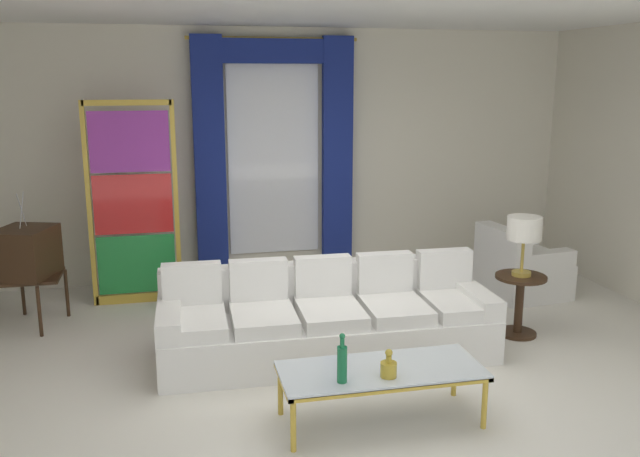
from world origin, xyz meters
name	(u,v)px	position (x,y,z in m)	size (l,w,h in m)	color
ground_plane	(346,373)	(0.00, 0.00, 0.00)	(16.00, 16.00, 0.00)	silver
wall_rear	(283,155)	(0.00, 3.06, 1.50)	(8.00, 0.12, 3.00)	silver
ceiling_slab	(325,6)	(0.00, 0.80, 3.02)	(8.00, 7.60, 0.04)	white
curtained_window	(274,136)	(-0.13, 2.89, 1.74)	(2.00, 0.17, 2.70)	white
couch_white_long	(326,321)	(-0.07, 0.44, 0.31)	(2.94, 0.99, 0.86)	white
coffee_table	(381,373)	(0.03, -0.83, 0.38)	(1.45, 0.60, 0.41)	silver
bottle_blue_decanter	(389,368)	(0.04, -0.97, 0.48)	(0.11, 0.11, 0.20)	gold
bottle_crystal_tall	(342,362)	(-0.29, -0.98, 0.55)	(0.07, 0.07, 0.35)	#196B3D
vintage_tv	(26,255)	(-2.78, 1.78, 0.73)	(0.67, 0.72, 1.35)	#382314
armchair_white	(519,271)	(2.45, 1.58, 0.29)	(0.91, 0.91, 0.80)	white
stained_glass_divider	(134,208)	(-1.76, 2.27, 1.06)	(0.95, 0.05, 2.20)	gold
peacock_figurine	(185,291)	(-1.27, 1.87, 0.22)	(0.44, 0.60, 0.50)	beige
round_side_table	(519,300)	(1.84, 0.47, 0.36)	(0.48, 0.48, 0.59)	#382314
table_lamp_brass	(524,231)	(1.84, 0.47, 1.03)	(0.32, 0.32, 0.57)	#B29338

